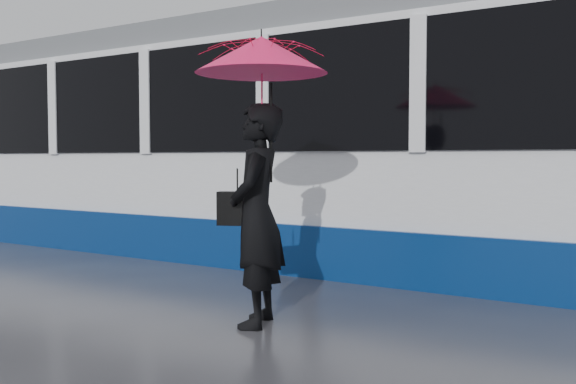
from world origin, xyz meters
The scene contains 6 objects.
ground centered at (0.00, 0.00, 0.00)m, with size 90.00×90.00×0.00m, color #2E2E33.
rails centered at (0.00, 2.50, 0.01)m, with size 34.00×1.51×0.02m.
tram centered at (1.83, 2.50, 1.64)m, with size 26.00×2.56×3.35m.
woman centered at (0.72, -0.82, 0.94)m, with size 0.68×0.45×1.88m, color black.
umbrella centered at (0.77, -0.82, 2.06)m, with size 1.45×1.45×1.27m.
handbag centered at (0.50, -0.80, 0.98)m, with size 0.37×0.27×0.47m.
Camera 1 is at (3.85, -5.21, 1.41)m, focal length 40.00 mm.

